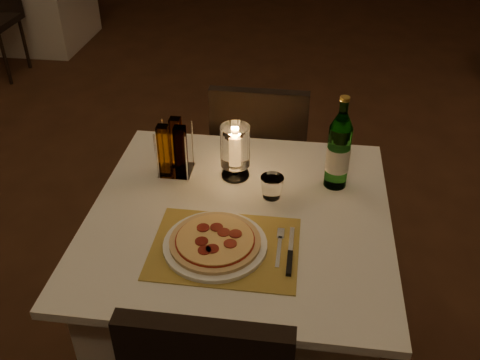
# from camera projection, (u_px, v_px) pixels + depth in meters

# --- Properties ---
(floor) EXTENTS (8.00, 10.00, 0.02)m
(floor) POSITION_uv_depth(u_px,v_px,m) (236.00, 264.00, 2.66)
(floor) COLOR #412415
(floor) RESTS_ON ground
(main_table) EXTENTS (1.00, 1.00, 0.74)m
(main_table) POSITION_uv_depth(u_px,v_px,m) (239.00, 290.00, 1.99)
(main_table) COLOR silver
(main_table) RESTS_ON ground
(chair_far) EXTENTS (0.42, 0.42, 0.90)m
(chair_far) POSITION_uv_depth(u_px,v_px,m) (260.00, 151.00, 2.47)
(chair_far) COLOR black
(chair_far) RESTS_ON ground
(placemat) EXTENTS (0.45, 0.34, 0.00)m
(placemat) POSITION_uv_depth(u_px,v_px,m) (225.00, 248.00, 1.64)
(placemat) COLOR #A7893A
(placemat) RESTS_ON main_table
(plate) EXTENTS (0.32, 0.32, 0.01)m
(plate) POSITION_uv_depth(u_px,v_px,m) (215.00, 245.00, 1.64)
(plate) COLOR white
(plate) RESTS_ON placemat
(pizza) EXTENTS (0.28, 0.28, 0.02)m
(pizza) POSITION_uv_depth(u_px,v_px,m) (215.00, 241.00, 1.63)
(pizza) COLOR #D8B77F
(pizza) RESTS_ON plate
(fork) EXTENTS (0.02, 0.18, 0.00)m
(fork) POSITION_uv_depth(u_px,v_px,m) (279.00, 244.00, 1.64)
(fork) COLOR silver
(fork) RESTS_ON placemat
(knife) EXTENTS (0.02, 0.22, 0.01)m
(knife) POSITION_uv_depth(u_px,v_px,m) (290.00, 258.00, 1.59)
(knife) COLOR black
(knife) RESTS_ON placemat
(tumbler) EXTENTS (0.08, 0.08, 0.08)m
(tumbler) POSITION_uv_depth(u_px,v_px,m) (272.00, 187.00, 1.84)
(tumbler) COLOR white
(tumbler) RESTS_ON main_table
(water_bottle) EXTENTS (0.08, 0.08, 0.35)m
(water_bottle) POSITION_uv_depth(u_px,v_px,m) (339.00, 151.00, 1.84)
(water_bottle) COLOR #66B05F
(water_bottle) RESTS_ON main_table
(hurricane_candle) EXTENTS (0.11, 0.11, 0.20)m
(hurricane_candle) POSITION_uv_depth(u_px,v_px,m) (235.00, 148.00, 1.90)
(hurricane_candle) COLOR white
(hurricane_candle) RESTS_ON main_table
(cruet_caddy) EXTENTS (0.12, 0.12, 0.21)m
(cruet_caddy) POSITION_uv_depth(u_px,v_px,m) (174.00, 150.00, 1.93)
(cruet_caddy) COLOR white
(cruet_caddy) RESTS_ON main_table
(neighbor_table_left) EXTENTS (1.00, 1.00, 0.74)m
(neighbor_table_left) POSITION_uv_depth(u_px,v_px,m) (35.00, 3.00, 4.99)
(neighbor_table_left) COLOR silver
(neighbor_table_left) RESTS_ON ground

